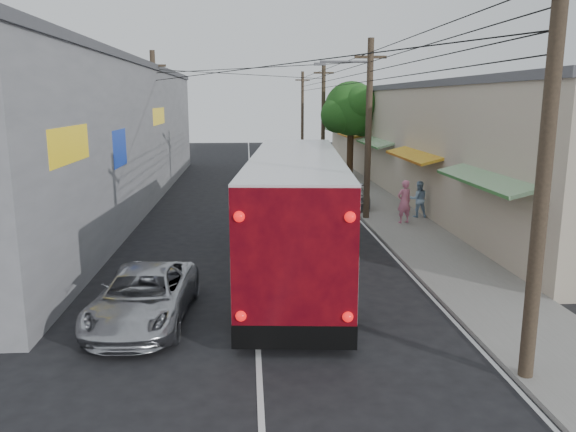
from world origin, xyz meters
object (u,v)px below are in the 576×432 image
jeepney (144,296)px  coach_bus (296,210)px  parked_suv (340,189)px  pedestrian_near (404,202)px  parked_car_mid (318,171)px  parked_car_far (307,164)px  pedestrian_far (419,199)px

jeepney → coach_bus: bearing=48.7°
parked_suv → pedestrian_near: (2.00, -5.03, 0.23)m
coach_bus → jeepney: (-4.14, -4.23, -1.28)m
parked_suv → parked_car_mid: 8.79m
parked_car_far → pedestrian_near: 17.39m
pedestrian_near → pedestrian_far: (1.00, 1.18, -0.11)m
coach_bus → parked_suv: size_ratio=2.30×
jeepney → parked_car_mid: bearing=76.0°
parked_suv → parked_car_mid: bearing=90.0°
jeepney → parked_car_far: parked_car_far is taller
coach_bus → parked_car_far: bearing=88.3°
coach_bus → parked_suv: coach_bus is taller
jeepney → parked_car_mid: jeepney is taller
parked_car_far → pedestrian_near: bearing=-85.5°
pedestrian_far → parked_suv: bearing=-46.0°
pedestrian_far → parked_car_far: bearing=-71.9°
parked_car_mid → pedestrian_far: bearing=-70.1°
coach_bus → parked_suv: (3.24, 10.97, -1.11)m
jeepney → parked_car_far: 28.25m
parked_car_far → coach_bus: bearing=-100.4°
pedestrian_far → parked_car_mid: bearing=-70.6°
coach_bus → parked_car_mid: bearing=85.9°
jeepney → parked_suv: 16.90m
pedestrian_near → parked_car_far: bearing=-101.2°
pedestrian_far → pedestrian_near: bearing=55.7°
coach_bus → parked_car_mid: size_ratio=3.42×
parked_suv → parked_car_far: parked_suv is taller
parked_suv → parked_car_far: 12.20m
parked_car_mid → pedestrian_near: size_ratio=2.04×
coach_bus → parked_car_mid: (3.24, 19.76, -1.28)m
coach_bus → parked_car_far: coach_bus is taller
parked_car_mid → pedestrian_far: pedestrian_far is taller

